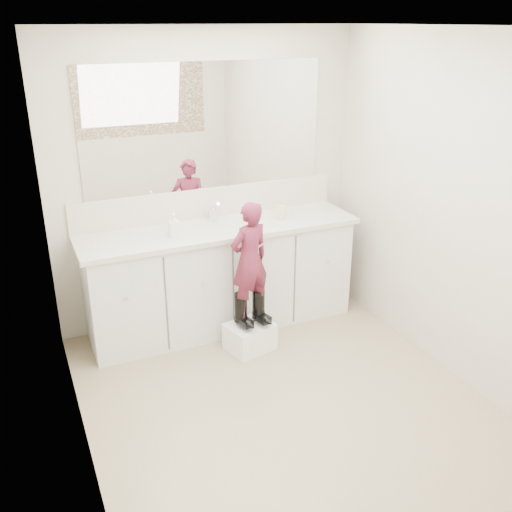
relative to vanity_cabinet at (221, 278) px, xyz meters
name	(u,v)px	position (x,y,z in m)	size (l,w,h in m)	color
floor	(286,403)	(0.00, -1.23, -0.42)	(3.00, 3.00, 0.00)	#816C54
ceiling	(295,26)	(0.00, -1.23, 1.97)	(3.00, 3.00, 0.00)	white
wall_back	(207,181)	(0.00, 0.27, 0.77)	(2.60, 2.60, 0.00)	beige
wall_front	(469,368)	(0.00, -2.73, 0.77)	(2.60, 2.60, 0.00)	beige
wall_left	(67,276)	(-1.30, -1.23, 0.78)	(3.00, 3.00, 0.00)	beige
wall_right	(458,213)	(1.30, -1.23, 0.78)	(3.00, 3.00, 0.00)	beige
vanity_cabinet	(221,278)	(0.00, 0.00, 0.00)	(2.20, 0.55, 0.85)	silver
countertop	(220,229)	(0.00, -0.01, 0.45)	(2.28, 0.58, 0.04)	beige
backsplash	(208,203)	(0.00, 0.26, 0.59)	(2.28, 0.03, 0.25)	beige
mirror	(206,127)	(0.00, 0.26, 1.22)	(2.00, 0.02, 1.00)	white
dot_panel	(485,259)	(0.00, -2.71, 1.22)	(2.00, 0.01, 1.20)	#472819
faucet	(213,215)	(0.00, 0.15, 0.52)	(0.08, 0.08, 0.10)	silver
cup	(280,212)	(0.53, -0.02, 0.52)	(0.11, 0.11, 0.10)	beige
soap_bottle	(174,225)	(-0.40, -0.07, 0.56)	(0.08, 0.08, 0.18)	white
step_stool	(250,336)	(0.06, -0.48, -0.32)	(0.34, 0.28, 0.22)	white
boot_left	(241,310)	(-0.02, -0.48, -0.07)	(0.10, 0.19, 0.28)	black
boot_right	(258,307)	(0.13, -0.48, -0.07)	(0.10, 0.19, 0.28)	black
toddler	(249,260)	(0.06, -0.48, 0.34)	(0.33, 0.22, 0.90)	#9D3056
toothbrush	(259,247)	(0.13, -0.49, 0.44)	(0.01, 0.01, 0.14)	#E2587E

